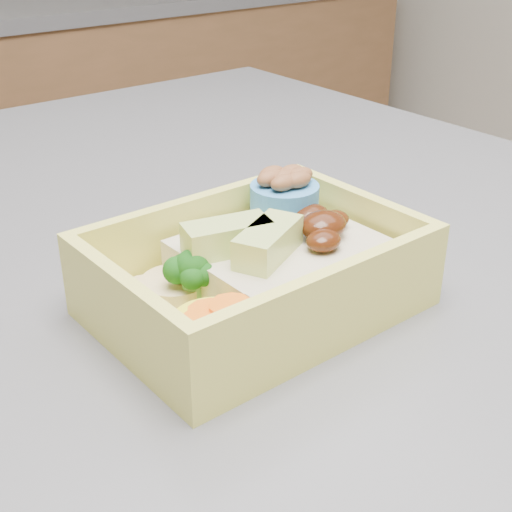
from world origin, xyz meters
TOP-DOWN VIEW (x-y plane):
  - bento_box at (0.21, -0.22)m, footprint 0.19×0.14m

SIDE VIEW (x-z plane):
  - bento_box at x=0.21m, z-range 0.91..0.98m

